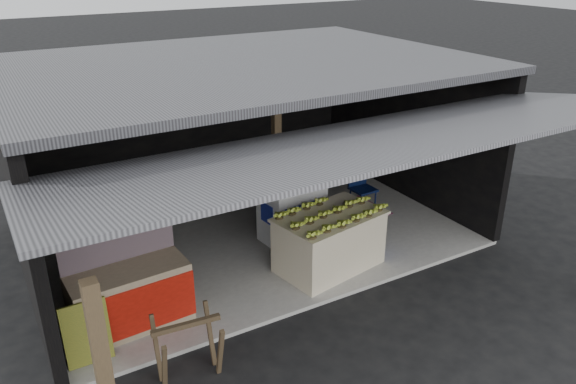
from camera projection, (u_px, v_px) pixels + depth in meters
ground at (324, 304)px, 7.92m from camera, size 80.00×80.00×0.00m
concrete_slab at (246, 231)px, 9.89m from camera, size 7.00×5.00×0.06m
shophouse at (234, 113)px, 9.31m from camera, size 7.40×7.29×3.02m
banana_table at (329, 241)px, 8.57m from camera, size 1.76×1.25×0.89m
banana_pile at (330, 210)px, 8.35m from camera, size 1.62×1.14×0.18m
white_crate at (292, 209)px, 9.37m from camera, size 1.06×0.77×1.11m
neighbor_stall at (130, 294)px, 7.22m from camera, size 1.53×0.76×1.54m
green_signboard at (87, 333)px, 6.59m from camera, size 0.54×0.14×0.80m
sawhorse at (188, 344)px, 6.38m from camera, size 0.79×0.74×0.78m
water_barrel at (373, 239)px, 9.08m from camera, size 0.32×0.32×0.47m
plastic_chair at (360, 184)px, 10.47m from camera, size 0.42×0.42×0.88m
magenta_rug at (345, 214)px, 10.47m from camera, size 1.57×1.10×0.01m
picture_frames at (181, 98)px, 10.95m from camera, size 1.62×0.04×0.46m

